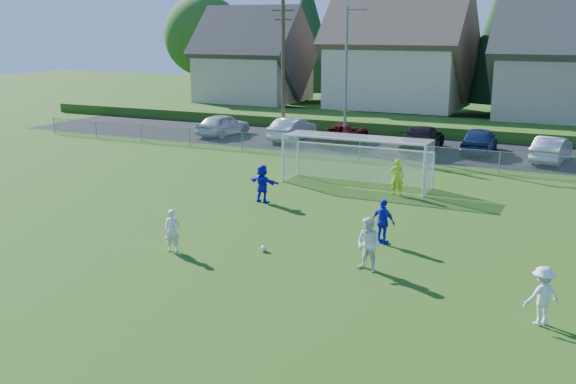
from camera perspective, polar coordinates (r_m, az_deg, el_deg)
name	(u,v)px	position (r m, az deg, el deg)	size (l,w,h in m)	color
ground	(171,296)	(20.40, -9.89, -8.70)	(160.00, 160.00, 0.00)	#193D0C
asphalt_lot	(417,148)	(44.83, 10.88, 3.65)	(60.00, 60.00, 0.00)	black
grass_embankment	(444,127)	(51.97, 13.06, 5.36)	(70.00, 6.00, 0.80)	#1E420F
soccer_ball	(264,249)	(23.90, -2.05, -4.81)	(0.22, 0.22, 0.22)	white
player_white_a	(172,231)	(24.05, -9.77, -3.26)	(0.55, 0.36, 1.52)	white
player_white_b	(369,245)	(21.95, 6.85, -4.45)	(0.87, 0.68, 1.80)	white
player_white_c	(542,296)	(19.27, 20.71, -8.20)	(1.05, 0.60, 1.62)	white
player_blue_a	(383,222)	(24.80, 8.07, -2.50)	(0.97, 0.40, 1.66)	#1417C1
player_blue_b	(262,183)	(30.37, -2.18, 0.73)	(1.59, 0.51, 1.72)	#1417C1
goalkeeper	(397,177)	(32.07, 9.22, 1.26)	(0.63, 0.41, 1.72)	#C0DB19
car_a	(223,125)	(49.40, -5.53, 5.69)	(1.89, 4.69, 1.60)	#B8BAC1
car_b	(292,129)	(47.09, 0.38, 5.34)	(1.66, 4.75, 1.56)	silver
car_c	(344,134)	(45.79, 4.73, 4.95)	(2.35, 5.09, 1.42)	#4E0908
car_d	(422,138)	(43.90, 11.31, 4.48)	(2.26, 5.57, 1.62)	black
car_e	(479,140)	(43.87, 15.88, 4.23)	(1.94, 4.83, 1.65)	navy
car_f	(552,149)	(42.39, 21.42, 3.39)	(1.60, 4.60, 1.52)	silver
soccer_goal	(358,153)	(33.76, 5.93, 3.32)	(7.42, 1.90, 2.50)	white
chainlink_fence	(393,153)	(39.50, 8.84, 3.29)	(52.06, 0.06, 1.20)	gray
streetlight	(347,73)	(44.17, 4.99, 10.02)	(1.38, 0.18, 9.00)	slate
utility_pole	(283,65)	(47.07, -0.42, 10.67)	(1.60, 0.26, 10.00)	#473321
houses_row	(494,32)	(58.41, 17.05, 12.85)	(53.90, 11.45, 13.27)	tan
tree_row	(495,36)	(64.76, 17.09, 12.51)	(65.98, 12.36, 13.80)	#382616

